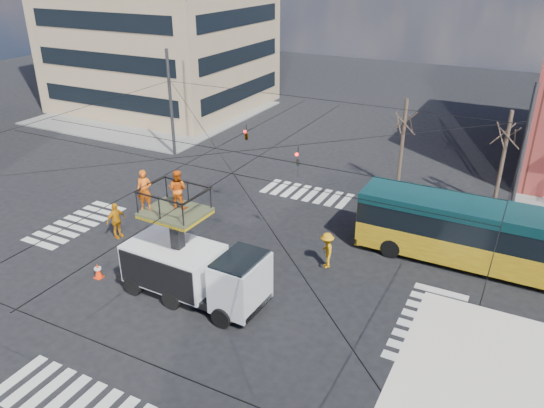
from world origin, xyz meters
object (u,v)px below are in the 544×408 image
(utility_truck, at_px, (194,259))
(worker_ground, at_px, (116,221))
(city_bus, at_px, (489,236))
(flagger, at_px, (327,250))
(traffic_cone, at_px, (98,271))

(utility_truck, distance_m, worker_ground, 7.59)
(city_bus, bearing_deg, utility_truck, -141.79)
(city_bus, relative_size, flagger, 6.83)
(utility_truck, relative_size, flagger, 3.83)
(city_bus, relative_size, traffic_cone, 16.16)
(traffic_cone, bearing_deg, city_bus, 30.25)
(flagger, bearing_deg, worker_ground, -109.84)
(worker_ground, bearing_deg, city_bus, -60.30)
(flagger, bearing_deg, traffic_cone, -89.29)
(traffic_cone, bearing_deg, utility_truck, 9.12)
(utility_truck, distance_m, traffic_cone, 5.35)
(city_bus, xyz_separation_m, flagger, (-6.92, -3.52, -0.80))
(traffic_cone, bearing_deg, worker_ground, 119.35)
(worker_ground, relative_size, flagger, 1.09)
(utility_truck, bearing_deg, city_bus, 39.59)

